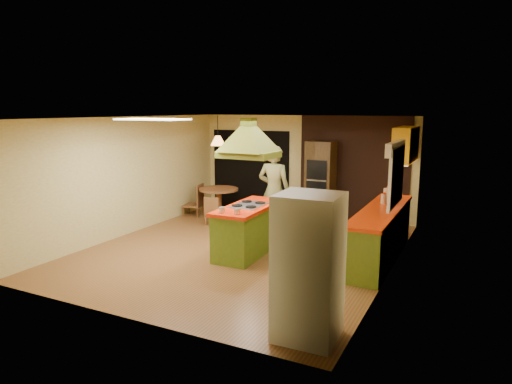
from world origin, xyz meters
The scene contains 21 objects.
ground centered at (0.00, 0.00, 0.00)m, with size 6.50×6.50×0.00m, color brown.
room_walls centered at (0.00, 0.00, 1.25)m, with size 5.50×6.50×6.50m.
ceiling_plane centered at (0.00, 0.00, 2.50)m, with size 6.50×6.50×0.00m, color silver.
brick_panel centered at (1.25, 3.23, 1.25)m, with size 2.64×0.03×2.50m, color #381E14.
nook_opening centered at (-1.50, 3.23, 1.05)m, with size 2.20×0.03×2.10m, color black.
right_counter centered at (2.45, 0.60, 0.46)m, with size 0.62×3.05×0.92m.
upper_cabinets centered at (2.57, 2.20, 1.95)m, with size 0.34×1.40×0.70m, color yellow.
window_right centered at (2.70, 0.40, 1.77)m, with size 0.12×1.35×1.06m.
fluor_panel centered at (-1.10, -1.20, 2.48)m, with size 1.20×0.60×0.03m, color white.
kitchen_island centered at (0.19, -0.13, 0.46)m, with size 0.77×1.83×0.92m.
range_hood centered at (0.19, -0.13, 2.25)m, with size 1.02×0.76×0.79m.
man centered at (0.14, 1.12, 0.96)m, with size 0.70×0.46×1.93m, color brown.
refrigerator centered at (2.27, -2.68, 0.86)m, with size 0.71×0.67×1.73m, color silver.
wall_oven centered at (0.54, 2.95, 0.95)m, with size 0.63×0.61×1.91m.
dining_table centered at (-1.78, 2.05, 0.51)m, with size 0.97×0.97×0.73m.
chair_left centered at (-2.48, 1.95, 0.40)m, with size 0.44×0.44×0.80m, color brown, non-canonical shape.
chair_near centered at (-1.53, 1.40, 0.33)m, with size 0.37×0.37×0.67m, color brown, non-canonical shape.
pendant_lamp centered at (-1.78, 2.05, 1.90)m, with size 0.36×0.36×0.23m, color #FF9E3F.
canister_large centered at (2.40, 1.40, 1.04)m, with size 0.16×0.16×0.23m, color beige.
canister_medium centered at (2.40, 1.08, 1.01)m, with size 0.12×0.12×0.17m, color beige.
canister_small centered at (2.40, 1.12, 1.00)m, with size 0.12×0.12×0.16m, color #FFE8CD.
Camera 1 is at (3.96, -7.43, 2.67)m, focal length 32.00 mm.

